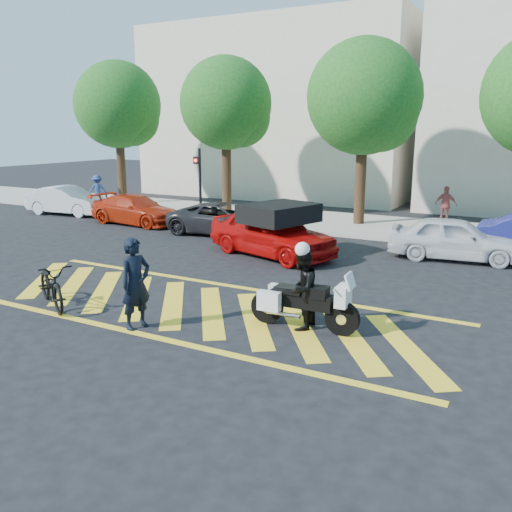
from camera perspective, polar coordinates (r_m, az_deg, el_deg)
The scene contains 19 objects.
ground at distance 12.71m, azimuth -6.57°, elevation -5.38°, with size 90.00×90.00×0.00m, color black.
sidewalk at distance 23.24m, azimuth 10.73°, elevation 3.24°, with size 60.00×5.00×0.15m, color #9E998E.
crosswalk at distance 12.73m, azimuth -6.71°, elevation -5.34°, with size 12.33×4.00×0.01m.
building_left at distance 34.27m, azimuth 2.82°, elevation 14.91°, with size 16.00×8.00×10.00m, color beige.
tree_far_left at distance 29.57m, azimuth -14.05°, elevation 14.88°, with size 4.40×4.40×7.41m.
tree_left at distance 25.65m, azimuth -2.87°, elevation 15.42°, with size 4.20×4.20×7.26m.
tree_center at distance 22.94m, azimuth 11.66°, elevation 15.67°, with size 4.60×4.60×7.56m.
signal_pole at distance 23.85m, azimuth -6.00°, elevation 8.13°, with size 0.28×0.43×3.20m.
officer_bike at distance 11.36m, azimuth -12.55°, elevation -2.86°, with size 0.70×0.46×1.91m, color black.
bicycle at distance 13.38m, azimuth -20.73°, elevation -2.83°, with size 0.71×2.04×1.07m, color black.
police_motorcycle at distance 11.21m, azimuth 4.87°, elevation -4.88°, with size 2.36×0.76×1.04m.
officer_moto at distance 11.14m, azimuth 4.83°, elevation -3.50°, with size 0.82×0.64×1.69m, color black.
red_convertible at distance 17.49m, azimuth 1.67°, elevation 2.52°, with size 1.84×4.56×1.55m, color #AC0907.
parked_far_left at distance 27.50m, azimuth -19.20°, elevation 5.54°, with size 1.42×4.09×1.35m, color #B9BCC2.
parked_left at distance 23.97m, azimuth -12.55°, elevation 4.78°, with size 1.74×4.28×1.24m, color #AF230A.
parked_mid_left at distance 21.12m, azimuth -3.37°, elevation 3.93°, with size 2.03×4.41×1.23m, color black.
parked_mid_right at distance 18.09m, azimuth 20.21°, elevation 1.74°, with size 1.61×3.99×1.36m, color silver.
pedestrian_left at distance 29.64m, azimuth -16.33°, elevation 6.72°, with size 0.98×0.56×1.52m, color navy.
pedestrian_right at distance 24.07m, azimuth 19.35°, elevation 5.11°, with size 0.91×0.38×1.55m, color #9A4A46.
Camera 1 is at (7.02, -9.79, 4.07)m, focal length 38.00 mm.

